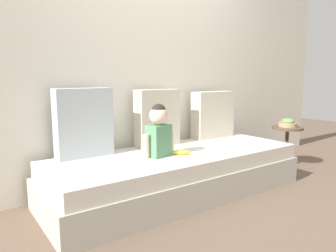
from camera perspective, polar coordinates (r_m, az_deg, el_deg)
The scene contains 10 objects.
ground_plane at distance 2.97m, azimuth 1.81°, elevation -12.17°, with size 12.00×12.00×0.00m, color brown.
back_wall at distance 3.25m, azimuth -4.29°, elevation 10.23°, with size 5.61×0.10×2.29m, color silver.
couch at distance 2.91m, azimuth 1.83°, elevation -8.60°, with size 2.41×0.88×0.39m.
throw_pillow_left at distance 2.74m, azimuth -15.14°, elevation 0.57°, with size 0.48×0.16×0.58m, color #B2BCC6.
throw_pillow_center at distance 3.08m, azimuth -1.97°, elevation 1.49°, with size 0.45×0.16×0.56m, color beige.
throw_pillow_right at distance 3.54m, azimuth 8.18°, elevation 2.06°, with size 0.51×0.16×0.52m, color beige.
toddler at distance 2.66m, azimuth -1.71°, elevation -0.71°, with size 0.31×0.18×0.45m.
banana at distance 2.75m, azimuth 2.41°, elevation -4.86°, with size 0.17×0.04×0.04m, color yellow.
side_table at distance 3.98m, azimuth 20.89°, elevation -1.77°, with size 0.36×0.36×0.49m.
fruit_bowl at distance 3.95m, azimuth 21.01°, elevation 0.47°, with size 0.21×0.21×0.10m.
Camera 1 is at (-1.68, -2.20, 1.06)m, focal length 33.43 mm.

